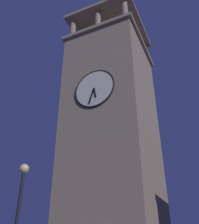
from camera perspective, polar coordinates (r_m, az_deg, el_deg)
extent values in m
cube|color=gray|center=(26.00, 3.01, -7.08)|extent=(7.78, 8.55, 23.75)
cube|color=gray|center=(32.60, 2.44, 12.92)|extent=(8.38, 9.15, 0.40)
cylinder|color=gray|center=(30.75, 5.57, 21.29)|extent=(0.70, 0.70, 3.14)
cylinder|color=gray|center=(31.52, -0.38, 19.41)|extent=(0.70, 0.70, 3.14)
cylinder|color=gray|center=(32.60, -5.87, 17.47)|extent=(0.70, 0.70, 3.14)
cylinder|color=gray|center=(35.68, 9.74, 12.74)|extent=(0.70, 0.70, 3.14)
cylinder|color=gray|center=(36.35, 4.68, 11.40)|extent=(0.70, 0.70, 3.14)
cylinder|color=gray|center=(37.29, -0.11, 10.03)|extent=(0.70, 0.70, 3.14)
cube|color=gray|center=(35.09, 2.32, 17.18)|extent=(8.38, 9.15, 0.40)
cylinder|color=black|center=(36.50, 2.25, 19.23)|extent=(0.12, 0.12, 3.41)
cylinder|color=silver|center=(24.44, -1.13, 5.20)|extent=(3.95, 0.12, 3.95)
torus|color=black|center=(24.43, -1.15, 5.23)|extent=(4.11, 0.16, 4.11)
cube|color=black|center=(24.03, -1.03, 4.34)|extent=(0.31, 0.06, 1.09)
cube|color=black|center=(24.01, -1.79, 3.61)|extent=(0.62, 0.06, 1.64)
sphere|color=#F9DB8C|center=(12.59, -16.21, -11.89)|extent=(0.44, 0.44, 0.44)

